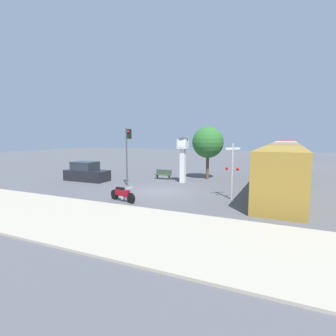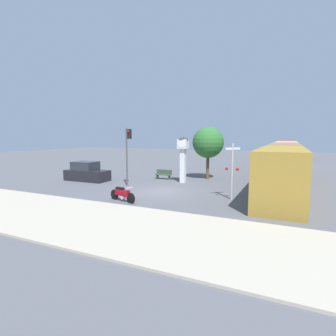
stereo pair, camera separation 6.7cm
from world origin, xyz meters
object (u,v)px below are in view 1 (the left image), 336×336
motorcycle (122,194)px  clock_tower (183,152)px  street_tree (208,143)px  freight_train (285,156)px  parked_car (86,173)px  railroad_crossing_signal (232,169)px  bench (163,174)px  traffic_light (128,147)px

motorcycle → clock_tower: (0.99, 8.06, 2.25)m
motorcycle → street_tree: (2.45, 10.95, 3.08)m
freight_train → street_tree: size_ratio=8.80×
freight_train → parked_car: bearing=-134.3°
street_tree → clock_tower: bearing=-116.7°
railroad_crossing_signal → bench: size_ratio=2.33×
traffic_light → railroad_crossing_signal: traffic_light is taller
motorcycle → bench: (-1.42, 9.03, 0.01)m
motorcycle → freight_train: size_ratio=0.05×
clock_tower → street_tree: 3.35m
bench → motorcycle: bearing=-81.1°
parked_car → street_tree: bearing=29.0°
freight_train → bench: 17.18m
motorcycle → parked_car: (-7.63, 5.22, 0.27)m
freight_train → traffic_light: 21.40m
traffic_light → railroad_crossing_signal: (8.89, -1.24, -1.27)m
street_tree → parked_car: 11.93m
street_tree → motorcycle: bearing=-102.6°
street_tree → traffic_light: bearing=-129.1°
clock_tower → bench: (-2.41, 0.97, -2.24)m
freight_train → bench: freight_train is taller
clock_tower → freight_train: size_ratio=0.09×
clock_tower → freight_train: 16.62m
street_tree → parked_car: size_ratio=1.21×
street_tree → parked_car: bearing=-150.4°
railroad_crossing_signal → street_tree: bearing=117.0°
street_tree → parked_car: (-10.08, -5.73, -2.81)m
clock_tower → bench: 3.43m
freight_train → street_tree: 13.48m
motorcycle → freight_train: 24.31m
motorcycle → bench: bearing=114.3°
railroad_crossing_signal → bench: railroad_crossing_signal is taller
freight_train → bench: (-10.62, -13.44, -1.21)m
clock_tower → traffic_light: size_ratio=0.85×
street_tree → freight_train: bearing=59.6°
bench → parked_car: size_ratio=0.38×
clock_tower → motorcycle: bearing=-97.0°
motorcycle → street_tree: bearing=92.7°
clock_tower → railroad_crossing_signal: clock_tower is taller
motorcycle → bench: motorcycle is taller
bench → parked_car: (-6.21, -3.80, 0.26)m
clock_tower → freight_train: (8.21, 14.42, -1.03)m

